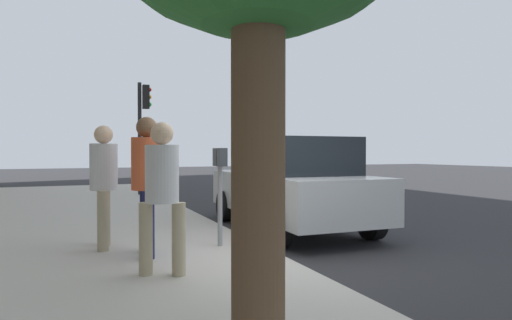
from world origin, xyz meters
The scene contains 8 objects.
ground_plane centered at (0.00, 0.00, 0.00)m, with size 80.00×80.00×0.00m, color #2B2B2D.
sidewalk_slab centered at (0.00, 3.00, 0.07)m, with size 28.00×6.00×0.15m, color #B7B2A8.
parking_meter centered at (0.76, 0.57, 1.17)m, with size 0.36×0.12×1.41m.
pedestrian_at_meter centered at (0.56, 1.64, 1.22)m, with size 0.54×0.39×1.81m.
pedestrian_bystander centered at (-0.42, 1.62, 1.12)m, with size 0.37×0.48×1.68m.
parking_officer centered at (1.25, 2.13, 1.16)m, with size 0.52×0.38×1.73m.
parked_sedan_near centered at (2.26, -1.35, 0.89)m, with size 4.45×2.06×1.77m.
traffic_signal centered at (9.09, 0.48, 2.58)m, with size 0.24×0.44×3.60m.
Camera 1 is at (-5.17, 2.50, 1.49)m, focal length 30.28 mm.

